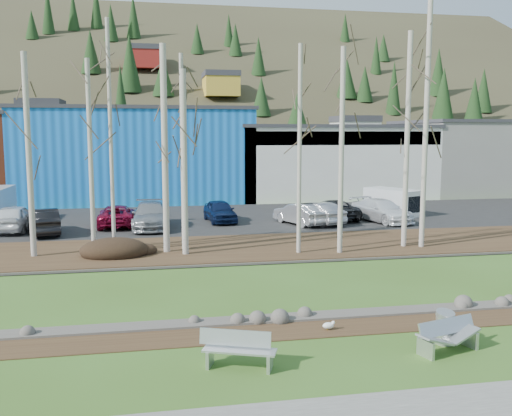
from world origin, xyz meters
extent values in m
plane|color=#38571C|center=(0.00, 0.00, 0.00)|extent=(200.00, 200.00, 0.00)
cube|color=#61615D|center=(0.00, -3.50, 0.02)|extent=(80.00, 2.00, 0.04)
cube|color=#382616|center=(0.00, 2.10, 0.01)|extent=(80.00, 1.80, 0.03)
cube|color=#382616|center=(0.00, 14.50, 0.07)|extent=(80.00, 7.00, 0.15)
cube|color=black|center=(0.00, 25.00, 0.07)|extent=(80.00, 14.00, 0.14)
cube|color=#0F56AC|center=(-6.00, 39.00, 4.00)|extent=(20.00, 12.00, 8.00)
cube|color=#333338|center=(-6.00, 39.00, 8.15)|extent=(20.40, 12.24, 0.30)
cube|color=silver|center=(12.00, 39.00, 3.25)|extent=(18.00, 12.00, 6.50)
cube|color=#333338|center=(12.00, 39.00, 6.65)|extent=(18.36, 12.24, 0.30)
cube|color=navy|center=(12.00, 33.10, 5.60)|extent=(17.64, 0.20, 1.20)
cube|color=gray|center=(28.00, 39.00, 3.50)|extent=(14.00, 12.00, 7.00)
cube|color=#333338|center=(28.00, 39.00, 7.15)|extent=(14.28, 12.24, 0.30)
cube|color=silver|center=(-3.54, -0.16, 0.23)|extent=(0.29, 0.57, 0.46)
cube|color=silver|center=(-2.07, -0.73, 0.23)|extent=(0.29, 0.57, 0.46)
cube|color=silver|center=(-2.89, -0.23, 0.74)|extent=(1.82, 0.80, 0.42)
cube|color=silver|center=(-2.81, -0.44, 0.47)|extent=(1.96, 1.18, 0.05)
cube|color=silver|center=(2.26, -0.69, 0.24)|extent=(0.26, 0.60, 0.48)
cube|color=silver|center=(3.84, -0.22, 0.24)|extent=(0.26, 0.60, 0.48)
cube|color=silver|center=(3.12, -0.22, 0.66)|extent=(1.96, 0.77, 0.43)
cube|color=#9C9EA1|center=(2.57, -0.59, 0.44)|extent=(1.07, 0.80, 0.36)
cube|color=#9C9EA1|center=(3.52, -0.31, 0.44)|extent=(1.07, 0.80, 0.36)
cylinder|color=silver|center=(3.28, 0.16, 0.44)|extent=(0.57, 0.57, 0.89)
cylinder|color=gold|center=(0.29, 1.79, 0.05)|extent=(0.01, 0.01, 0.10)
cylinder|color=gold|center=(0.29, 1.85, 0.05)|extent=(0.01, 0.01, 0.10)
ellipsoid|color=white|center=(0.32, 1.82, 0.16)|extent=(0.36, 0.20, 0.20)
cube|color=gray|center=(0.32, 1.82, 0.20)|extent=(0.23, 0.13, 0.02)
sphere|color=white|center=(0.47, 1.80, 0.25)|extent=(0.11, 0.11, 0.11)
cone|color=gold|center=(0.54, 1.79, 0.25)|extent=(0.06, 0.04, 0.03)
ellipsoid|color=black|center=(-6.73, 13.51, 0.47)|extent=(3.28, 2.31, 0.64)
cylinder|color=beige|center=(-10.53, 14.13, 4.97)|extent=(0.27, 0.27, 9.63)
cylinder|color=beige|center=(-6.78, 14.73, 5.85)|extent=(0.19, 0.19, 11.40)
cylinder|color=beige|center=(-4.18, 14.01, 5.23)|extent=(0.31, 0.31, 10.15)
cylinder|color=beige|center=(-7.70, 13.99, 4.84)|extent=(0.23, 0.23, 9.38)
cylinder|color=beige|center=(-3.29, 13.27, 4.60)|extent=(0.30, 0.30, 8.90)
cylinder|color=beige|center=(-3.29, 14.57, 5.05)|extent=(0.20, 0.20, 9.79)
cylinder|color=beige|center=(2.24, 12.55, 5.21)|extent=(0.21, 0.21, 10.11)
cylinder|color=beige|center=(8.10, 13.11, 5.64)|extent=(0.27, 0.27, 10.98)
cylinder|color=beige|center=(4.26, 12.20, 5.14)|extent=(0.25, 0.25, 9.98)
cylinder|color=beige|center=(8.94, 12.79, 6.39)|extent=(0.26, 0.26, 12.49)
imported|color=white|center=(-13.06, 21.91, 0.94)|extent=(2.13, 4.81, 1.61)
imported|color=black|center=(-11.16, 20.50, 0.90)|extent=(2.64, 4.85, 1.52)
imported|color=maroon|center=(-7.04, 22.59, 0.82)|extent=(2.31, 4.90, 1.35)
imported|color=gray|center=(-4.94, 21.42, 0.94)|extent=(2.30, 5.52, 1.59)
imported|color=#101E44|center=(-0.36, 23.15, 0.86)|extent=(2.09, 4.39, 1.45)
imported|color=#ABABAD|center=(5.01, 21.10, 0.84)|extent=(2.84, 4.51, 1.40)
imported|color=#232325|center=(7.32, 22.75, 0.82)|extent=(3.06, 5.22, 1.37)
imported|color=white|center=(10.29, 21.19, 0.89)|extent=(3.39, 5.53, 1.50)
imported|color=#ABABAD|center=(5.85, 21.10, 0.84)|extent=(2.84, 4.51, 1.40)
imported|color=#ABABAD|center=(4.60, 21.10, 0.84)|extent=(2.84, 4.51, 1.40)
cube|color=white|center=(12.52, 24.37, 1.07)|extent=(3.36, 4.62, 1.87)
cube|color=black|center=(13.21, 22.83, 1.07)|extent=(1.90, 1.50, 1.16)
camera|label=1|loc=(-5.01, -14.36, 6.04)|focal=40.00mm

